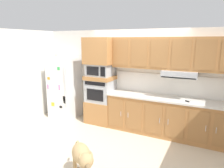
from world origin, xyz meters
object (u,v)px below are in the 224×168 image
at_px(refrigerator, 65,87).
at_px(dog, 82,156).
at_px(microwave, 100,70).
at_px(screwdriver, 188,101).
at_px(built_in_oven, 100,90).

height_order(refrigerator, dog, refrigerator).
xyz_separation_m(refrigerator, dog, (2.17, -2.25, -0.42)).
distance_m(microwave, dog, 2.71).
xyz_separation_m(screwdriver, dog, (-1.25, -2.19, -0.47)).
bearing_deg(screwdriver, microwave, 176.83).
xyz_separation_m(microwave, dog, (1.00, -2.32, -1.00)).
bearing_deg(screwdriver, built_in_oven, 176.83).
xyz_separation_m(refrigerator, microwave, (1.17, 0.07, 0.58)).
distance_m(refrigerator, microwave, 1.31).
height_order(built_in_oven, dog, built_in_oven).
bearing_deg(microwave, dog, -66.70).
distance_m(built_in_oven, screwdriver, 2.25).
bearing_deg(microwave, built_in_oven, 179.23).
relative_size(refrigerator, microwave, 2.73).
height_order(microwave, screwdriver, microwave).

